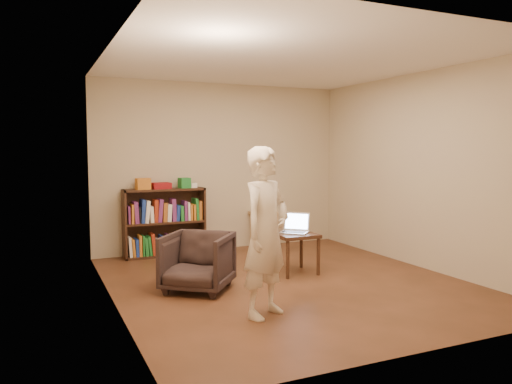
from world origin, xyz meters
name	(u,v)px	position (x,y,z in m)	size (l,w,h in m)	color
floor	(287,282)	(0.00, 0.00, 0.00)	(4.50, 4.50, 0.00)	#432715
ceiling	(288,60)	(0.00, 0.00, 2.60)	(4.50, 4.50, 0.00)	white
wall_back	(221,167)	(0.00, 2.25, 1.30)	(4.00, 4.00, 0.00)	#BAA68D
wall_left	(111,178)	(-2.00, 0.00, 1.30)	(4.50, 4.50, 0.00)	#BAA68D
wall_right	(420,170)	(2.00, 0.00, 1.30)	(4.50, 4.50, 0.00)	#BAA68D
bookshelf	(164,226)	(-0.96, 2.09, 0.44)	(1.20, 0.30, 1.00)	black
box_yellow	(143,184)	(-1.27, 2.06, 1.08)	(0.20, 0.14, 0.16)	orange
red_cloth	(161,186)	(-1.00, 2.09, 1.04)	(0.27, 0.20, 0.09)	maroon
box_green	(184,183)	(-0.65, 2.08, 1.08)	(0.15, 0.15, 0.15)	#217B2E
box_white	(194,185)	(-0.51, 2.08, 1.04)	(0.09, 0.09, 0.07)	white
stool	(264,219)	(0.65, 2.03, 0.47)	(0.40, 0.40, 0.58)	tan
armchair	(198,262)	(-1.07, 0.11, 0.33)	(0.70, 0.72, 0.65)	#2F231F
side_table	(295,240)	(0.30, 0.36, 0.43)	(0.50, 0.50, 0.51)	#321910
laptop	(295,228)	(0.33, 0.41, 0.57)	(0.44, 0.44, 0.25)	silver
person	(266,232)	(-0.73, -0.95, 0.81)	(0.59, 0.39, 1.61)	beige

